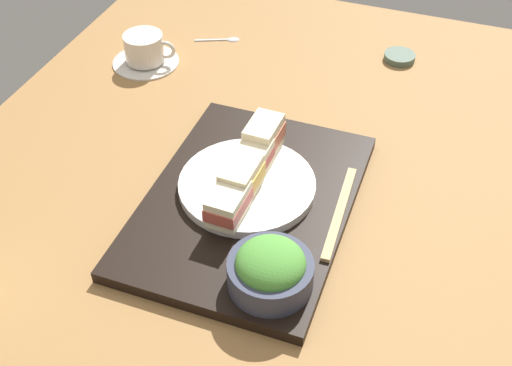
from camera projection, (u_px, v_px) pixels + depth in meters
ground_plane at (229, 188)px, 111.73cm from camera, size 140.00×100.00×3.00cm
serving_tray at (249, 203)px, 105.30cm from camera, size 44.53×31.93×2.12cm
sandwich_plate at (247, 185)px, 105.79cm from camera, size 22.41×22.41×1.51cm
sandwich_nearmost at (228, 204)px, 98.12cm from camera, size 8.00×5.31×4.83cm
sandwich_inner_near at (241, 179)px, 101.51cm from camera, size 8.13×5.49×5.68cm
sandwich_inner_far at (253, 160)px, 105.48cm from camera, size 7.94×5.18×4.84cm
sandwich_farmost at (264, 138)px, 108.70cm from camera, size 8.17×5.38×6.21cm
salad_bowl at (270, 269)px, 89.72cm from camera, size 12.15×12.15×7.06cm
chopsticks_pair at (340, 212)px, 101.85cm from camera, size 20.89×2.41×0.70cm
coffee_cup at (145, 51)px, 136.13cm from camera, size 14.03×14.03×6.64cm
small_sauce_dish at (400, 57)px, 138.57cm from camera, size 6.56×6.56×1.41cm
teaspoon at (227, 39)px, 144.84cm from camera, size 5.12×9.70×0.80cm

